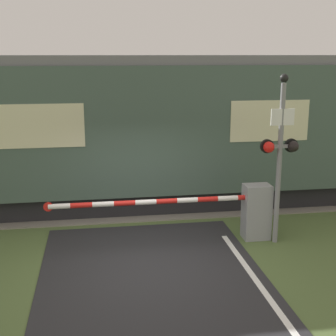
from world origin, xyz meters
The scene contains 5 objects.
ground_plane centered at (0.00, 0.00, 0.00)m, with size 80.00×80.00×0.00m, color #4C6033.
track_bed centered at (0.00, 3.87, 0.02)m, with size 36.00×3.20×0.13m.
train centered at (-2.26, 3.87, 2.10)m, with size 20.69×2.84×4.11m.
crossing_barrier centered at (2.26, 0.84, 0.69)m, with size 5.01×0.44×1.27m.
signal_post centered at (2.95, 0.54, 2.12)m, with size 0.85×0.26×3.74m.
Camera 1 is at (-0.98, -8.84, 4.13)m, focal length 50.00 mm.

